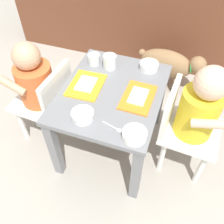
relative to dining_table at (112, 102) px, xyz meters
name	(u,v)px	position (x,y,z in m)	size (l,w,h in m)	color
ground_plane	(112,143)	(0.00, 0.00, -0.36)	(7.00, 7.00, 0.00)	#9E998E
dining_table	(112,102)	(0.00, 0.00, 0.00)	(0.48, 0.60, 0.44)	slate
seated_child_left	(37,84)	(-0.40, -0.03, 0.04)	(0.30, 0.30, 0.63)	white
seated_child_right	(196,111)	(0.40, 0.02, 0.06)	(0.30, 0.30, 0.66)	white
dog	(169,64)	(0.21, 0.63, -0.15)	(0.48, 0.19, 0.31)	olive
food_tray_left	(86,85)	(-0.13, -0.01, 0.08)	(0.17, 0.21, 0.02)	gold
food_tray_right	(138,97)	(0.13, -0.01, 0.08)	(0.14, 0.21, 0.02)	orange
water_cup_left	(94,60)	(-0.16, 0.17, 0.10)	(0.06, 0.06, 0.06)	white
water_cup_right	(110,62)	(-0.07, 0.17, 0.11)	(0.07, 0.07, 0.07)	white
veggie_bowl_near	(149,66)	(0.13, 0.23, 0.10)	(0.10, 0.10, 0.04)	white
cereal_bowl_right_side	(83,115)	(-0.06, -0.21, 0.10)	(0.10, 0.10, 0.04)	white
veggie_bowl_far	(135,135)	(0.18, -0.24, 0.10)	(0.10, 0.10, 0.03)	white
spoon_by_left_tray	(114,128)	(0.09, -0.22, 0.08)	(0.10, 0.04, 0.01)	silver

